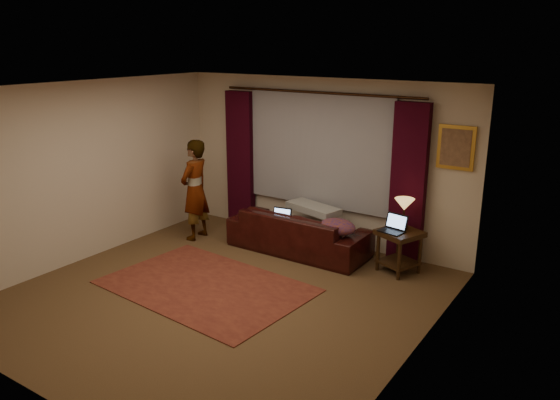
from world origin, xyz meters
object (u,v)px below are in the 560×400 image
(tiffany_lamp, at_px, (404,214))
(person, at_px, (195,190))
(laptop_sofa, at_px, (279,217))
(laptop_table, at_px, (392,224))
(sofa, at_px, (299,224))
(end_table, at_px, (399,251))

(tiffany_lamp, bearing_deg, person, -168.98)
(laptop_sofa, height_order, laptop_table, laptop_table)
(laptop_sofa, relative_size, person, 0.20)
(sofa, relative_size, tiffany_lamp, 4.97)
(laptop_sofa, height_order, end_table, laptop_sofa)
(end_table, bearing_deg, laptop_table, -127.62)
(person, bearing_deg, laptop_table, 92.07)
(laptop_table, bearing_deg, end_table, 63.57)
(sofa, xyz_separation_m, person, (-1.71, -0.42, 0.38))
(laptop_sofa, bearing_deg, tiffany_lamp, 1.73)
(laptop_table, bearing_deg, laptop_sofa, -164.02)
(sofa, relative_size, person, 1.33)
(end_table, height_order, person, person)
(sofa, height_order, end_table, sofa)
(sofa, height_order, tiffany_lamp, tiffany_lamp)
(end_table, bearing_deg, laptop_sofa, -172.10)
(sofa, height_order, person, person)
(sofa, distance_m, end_table, 1.59)
(laptop_table, bearing_deg, sofa, -168.72)
(tiffany_lamp, bearing_deg, sofa, -172.21)
(tiffany_lamp, bearing_deg, laptop_table, -110.79)
(end_table, relative_size, person, 0.37)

